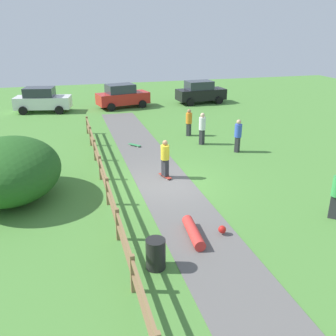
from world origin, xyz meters
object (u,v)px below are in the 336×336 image
Objects in this scene: parked_car_white at (42,100)px; parked_car_black at (200,92)px; bystander_orange at (189,121)px; parked_car_red at (122,96)px; bystander_white at (202,127)px; skateboard_loose at (135,145)px; bush_large at (9,170)px; trash_bin at (156,254)px; bystander_blue at (238,134)px; skater_fallen at (196,232)px; skater_riding at (165,157)px.

parked_car_white is 1.03× the size of parked_car_black.
bystander_orange is at bearing -46.58° from parked_car_white.
bystander_white is at bearing -76.29° from parked_car_red.
bystander_orange is at bearing -74.51° from parked_car_red.
skateboard_loose is at bearing -126.59° from parked_car_black.
bush_large is 1.05× the size of parked_car_white.
bystander_white is 1.90m from bystander_orange.
skateboard_loose is at bearing 82.15° from trash_bin.
bush_large is at bearing -165.55° from bystander_blue.
skater_fallen is 9.14m from bystander_blue.
bystander_white reaches higher than skater_fallen.
skater_riding is (6.34, 0.38, -0.22)m from bush_large.
skateboard_loose is at bearing 95.24° from skater_riding.
parked_car_black reaches higher than bystander_blue.
bystander_white reaches higher than trash_bin.
bystander_blue is 13.69m from parked_car_red.
bush_large is 2.72× the size of skater_fallen.
skater_riding is 1.05× the size of bystander_orange.
bush_large is 1.05× the size of parked_car_red.
parked_car_white is (-10.38, 13.08, -0.03)m from bystander_blue.
parked_car_white is (-5.23, 10.64, 0.87)m from skateboard_loose.
bush_large is 7.67m from skater_fallen.
bystander_blue is at bearing 27.68° from skater_riding.
bystander_orange is at bearing -114.33° from parked_car_black.
skater_fallen is at bearing -75.60° from parked_car_white.
bystander_blue is 3.99m from bystander_orange.
skateboard_loose is at bearing 154.68° from bystander_blue.
bystander_orange reaches higher than skater_fallen.
bystander_white is 1.11× the size of bystander_orange.
bystander_white reaches higher than skater_riding.
skater_riding is 0.40× the size of parked_car_black.
trash_bin is 0.52× the size of skater_riding.
bystander_orange is (-0.15, 1.89, -0.11)m from bystander_white.
parked_car_black is (4.09, 11.26, -0.06)m from bystander_white.
bystander_blue is at bearing -51.56° from parked_car_white.
bystander_orange is at bearing 19.00° from skateboard_loose.
bush_large reaches higher than bystander_orange.
parked_car_black is (7.89, 10.63, 0.87)m from skateboard_loose.
bush_large is 21.05m from parked_car_black.
bystander_blue is 1.08× the size of bystander_orange.
bystander_orange is (3.20, 6.16, -0.08)m from skater_riding.
bush_large reaches higher than bystander_white.
bush_large reaches higher than trash_bin.
bystander_orange is (9.54, 6.54, -0.30)m from bush_large.
skateboard_loose is 0.17× the size of parked_car_black.
skateboard_loose is 3.95m from bystander_orange.
trash_bin is at bearing -143.70° from skater_fallen.
parked_car_red is at bearing -179.94° from parked_car_black.
bystander_white is 14.45m from parked_car_white.
parked_car_red is at bearing 103.71° from bystander_white.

